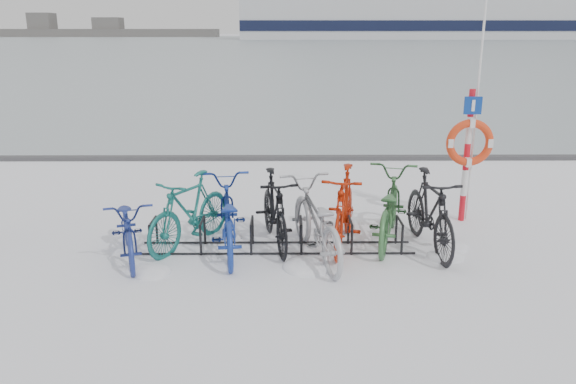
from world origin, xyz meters
name	(u,v)px	position (x,y,z in m)	size (l,w,h in m)	color
ground	(277,249)	(0.00, 0.00, 0.00)	(900.00, 900.00, 0.00)	white
ice_sheet	(283,41)	(0.00, 155.00, 0.01)	(400.00, 298.00, 0.02)	#98A3AC
quay_edge	(279,158)	(0.00, 5.90, 0.05)	(400.00, 0.25, 0.10)	#3F3F42
bike_rack	(276,238)	(0.00, 0.00, 0.18)	(4.00, 0.48, 0.46)	black
lifebuoy_station	(470,143)	(3.13, 1.22, 1.35)	(0.77, 0.22, 4.01)	red
shoreline	(17,31)	(-122.02, 260.00, 2.79)	(180.00, 12.00, 9.50)	#4D4D4D
bike_0	(128,225)	(-2.08, -0.27, 0.47)	(0.63, 1.81, 0.95)	navy
bike_1	(190,209)	(-1.29, 0.20, 0.56)	(0.52, 1.86, 1.12)	#18645E
bike_2	(227,215)	(-0.71, -0.04, 0.55)	(0.72, 2.08, 1.09)	navy
bike_3	(275,208)	(-0.03, 0.23, 0.57)	(0.53, 1.88, 1.13)	black
bike_4	(315,219)	(0.55, -0.27, 0.56)	(0.74, 2.13, 1.12)	#A6A7AD
bike_5	(344,206)	(1.00, 0.21, 0.60)	(0.56, 1.99, 1.20)	#AB1F07
bike_6	(389,205)	(1.70, 0.38, 0.56)	(0.74, 2.13, 1.12)	#346737
bike_7	(430,210)	(2.24, 0.04, 0.59)	(0.55, 1.96, 1.18)	black
snow_drifts	(322,254)	(0.65, -0.20, 0.00)	(4.73, 2.15, 0.23)	white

